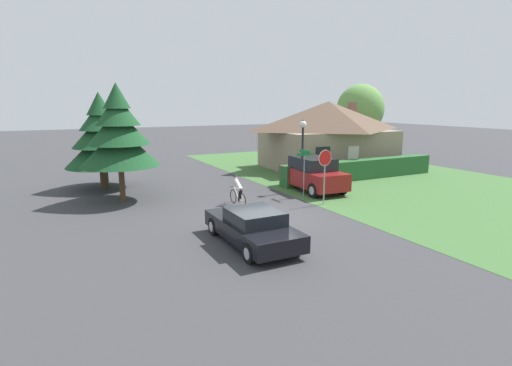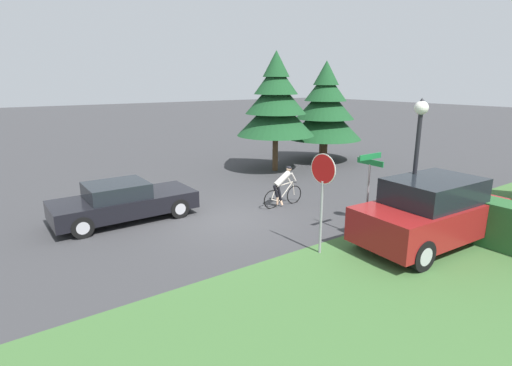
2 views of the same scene
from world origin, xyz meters
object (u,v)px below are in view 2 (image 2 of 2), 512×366
object	(u,v)px
sedan_left_lane	(123,202)
conifer_tall_far	(325,109)
parked_suv_right	(430,213)
street_name_sign	(369,180)
street_lamp	(418,140)
stop_sign	(323,183)
cyclist	(283,187)
conifer_tall_near	(276,103)

from	to	relation	value
sedan_left_lane	conifer_tall_far	xyz separation A→B (m)	(-3.49, 12.68, 2.32)
parked_suv_right	street_name_sign	bearing A→B (deg)	132.19
street_lamp	stop_sign	bearing A→B (deg)	-102.90
parked_suv_right	stop_sign	bearing A→B (deg)	157.87
cyclist	street_lamp	xyz separation A→B (m)	(4.54, 1.17, 2.20)
cyclist	conifer_tall_far	bearing A→B (deg)	35.39
street_lamp	street_name_sign	distance (m)	1.78
sedan_left_lane	street_name_sign	xyz separation A→B (m)	(5.74, 5.30, 1.14)
cyclist	street_name_sign	bearing A→B (deg)	-90.89
conifer_tall_far	street_name_sign	bearing A→B (deg)	-38.65
stop_sign	conifer_tall_far	distance (m)	13.05
sedan_left_lane	parked_suv_right	world-z (taller)	parked_suv_right
stop_sign	street_name_sign	world-z (taller)	stop_sign
sedan_left_lane	cyclist	size ratio (longest dim) A/B	2.55
cyclist	street_name_sign	xyz separation A→B (m)	(3.87, -0.02, 1.05)
sedan_left_lane	cyclist	bearing A→B (deg)	-19.34
cyclist	conifer_tall_near	distance (m)	6.62
sedan_left_lane	street_lamp	bearing A→B (deg)	-44.63
sedan_left_lane	parked_suv_right	bearing A→B (deg)	-47.90
parked_suv_right	street_lamp	size ratio (longest dim) A/B	1.14
street_lamp	conifer_tall_near	xyz separation A→B (m)	(-9.47, 2.32, 0.51)
cyclist	conifer_tall_near	bearing A→B (deg)	54.04
cyclist	conifer_tall_far	size ratio (longest dim) A/B	0.32
cyclist	parked_suv_right	bearing A→B (deg)	-78.98
conifer_tall_near	street_lamp	bearing A→B (deg)	-13.79
cyclist	street_lamp	size ratio (longest dim) A/B	0.44
parked_suv_right	stop_sign	size ratio (longest dim) A/B	1.70
street_lamp	conifer_tall_near	distance (m)	9.76
stop_sign	conifer_tall_far	bearing A→B (deg)	-50.26
cyclist	sedan_left_lane	bearing A→B (deg)	160.02
sedan_left_lane	conifer_tall_near	size ratio (longest dim) A/B	0.77
street_lamp	conifer_tall_near	world-z (taller)	conifer_tall_near
sedan_left_lane	street_lamp	size ratio (longest dim) A/B	1.12
street_lamp	conifer_tall_far	size ratio (longest dim) A/B	0.73
parked_suv_right	street_name_sign	size ratio (longest dim) A/B	1.82
sedan_left_lane	cyclist	xyz separation A→B (m)	(1.87, 5.32, 0.09)
sedan_left_lane	conifer_tall_near	xyz separation A→B (m)	(-3.06, 8.81, 2.79)
street_lamp	conifer_tall_near	bearing A→B (deg)	166.21
street_name_sign	conifer_tall_far	world-z (taller)	conifer_tall_far
street_name_sign	sedan_left_lane	bearing A→B (deg)	-137.29
cyclist	stop_sign	distance (m)	4.44
cyclist	street_name_sign	size ratio (longest dim) A/B	0.71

